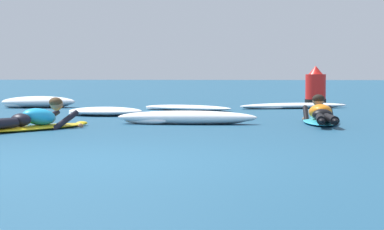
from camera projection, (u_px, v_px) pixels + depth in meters
ground_plane at (184, 110)px, 17.33m from camera, size 120.00×120.00×0.00m
surfer_near at (32, 121)px, 11.26m from camera, size 1.56×2.33×0.54m
surfer_far at (321, 116)px, 12.62m from camera, size 0.59×2.54×0.54m
whitewater_front at (294, 106)px, 17.82m from camera, size 2.81×1.52×0.14m
whitewater_mid_left at (39, 102)px, 18.23m from camera, size 1.94×1.22×0.29m
whitewater_mid_right at (106, 111)px, 15.04m from camera, size 1.63×1.24×0.17m
whitewater_back at (187, 108)px, 16.91m from camera, size 2.30×1.46×0.13m
whitewater_far_band at (187, 118)px, 12.52m from camera, size 2.40×0.59×0.23m
channel_marker_buoy at (316, 88)px, 20.64m from camera, size 0.60×0.60×1.06m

